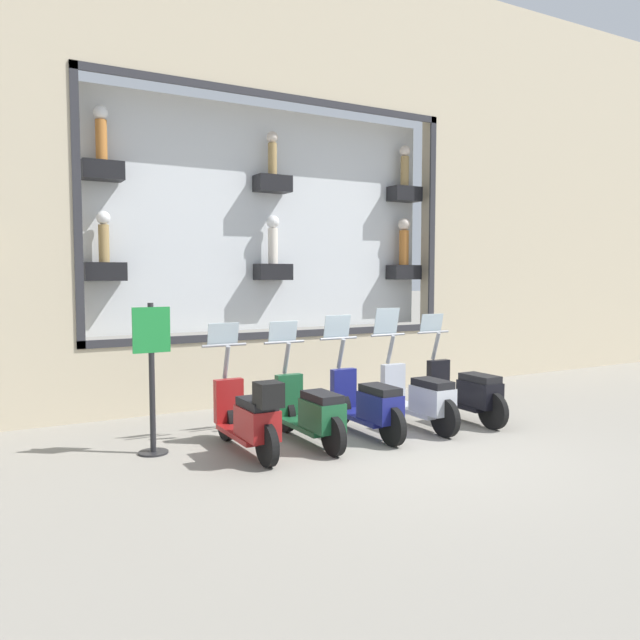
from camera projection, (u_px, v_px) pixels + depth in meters
name	position (u px, v px, depth m)	size (l,w,h in m)	color
ground_plane	(400.00, 449.00, 7.76)	(120.00, 120.00, 0.00)	gray
building_facade	(276.00, 173.00, 10.61)	(1.23, 36.00, 7.67)	beige
scooter_black_0	(466.00, 392.00, 9.22)	(1.81, 0.61, 1.56)	black
scooter_silver_1	(420.00, 398.00, 8.80)	(1.80, 0.60, 1.67)	black
scooter_navy_2	(368.00, 405.00, 8.37)	(1.80, 0.61, 1.59)	black
scooter_green_3	(311.00, 412.00, 7.95)	(1.80, 0.60, 1.54)	black
scooter_red_4	(250.00, 417.00, 7.47)	(1.80, 0.61, 1.55)	black
shop_sign_post	(152.00, 372.00, 7.51)	(0.36, 0.45, 1.84)	#232326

